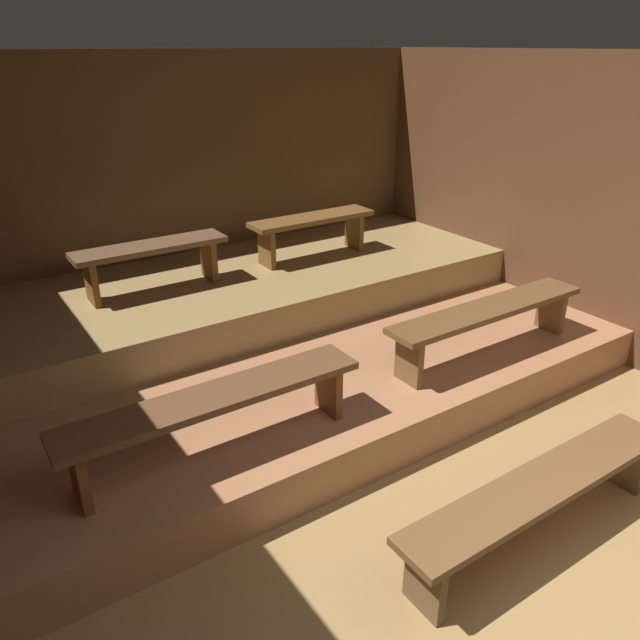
{
  "coord_description": "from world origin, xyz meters",
  "views": [
    {
      "loc": [
        -2.23,
        -0.67,
        2.48
      ],
      "look_at": [
        0.17,
        2.91,
        0.52
      ],
      "focal_mm": 34.25,
      "sensor_mm": 36.0,
      "label": 1
    }
  ],
  "objects_px": {
    "bench_floor_center": "(542,492)",
    "bench_lower_left": "(216,405)",
    "bench_middle_right": "(312,226)",
    "bench_middle_left": "(151,255)",
    "bench_lower_right": "(488,316)"
  },
  "relations": [
    {
      "from": "bench_lower_left",
      "to": "bench_middle_left",
      "type": "distance_m",
      "value": 1.92
    },
    {
      "from": "bench_middle_left",
      "to": "bench_middle_right",
      "type": "distance_m",
      "value": 1.54
    },
    {
      "from": "bench_lower_left",
      "to": "bench_middle_right",
      "type": "xyz_separation_m",
      "value": [
        1.87,
        1.87,
        0.3
      ]
    },
    {
      "from": "bench_lower_right",
      "to": "bench_middle_left",
      "type": "relative_size",
      "value": 1.46
    },
    {
      "from": "bench_lower_right",
      "to": "bench_lower_left",
      "type": "bearing_deg",
      "value": 180.0
    },
    {
      "from": "bench_floor_center",
      "to": "bench_lower_left",
      "type": "height_order",
      "value": "bench_lower_left"
    },
    {
      "from": "bench_floor_center",
      "to": "bench_middle_right",
      "type": "height_order",
      "value": "bench_middle_right"
    },
    {
      "from": "bench_floor_center",
      "to": "bench_middle_right",
      "type": "distance_m",
      "value": 3.25
    },
    {
      "from": "bench_floor_center",
      "to": "bench_lower_left",
      "type": "relative_size",
      "value": 1.06
    },
    {
      "from": "bench_lower_left",
      "to": "bench_middle_left",
      "type": "height_order",
      "value": "bench_middle_left"
    },
    {
      "from": "bench_lower_left",
      "to": "bench_lower_right",
      "type": "distance_m",
      "value": 2.2
    },
    {
      "from": "bench_middle_left",
      "to": "bench_lower_right",
      "type": "bearing_deg",
      "value": -45.02
    },
    {
      "from": "bench_lower_right",
      "to": "bench_middle_right",
      "type": "height_order",
      "value": "bench_middle_right"
    },
    {
      "from": "bench_lower_left",
      "to": "bench_lower_right",
      "type": "relative_size",
      "value": 1.0
    },
    {
      "from": "bench_lower_left",
      "to": "bench_middle_right",
      "type": "bearing_deg",
      "value": 45.02
    }
  ]
}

